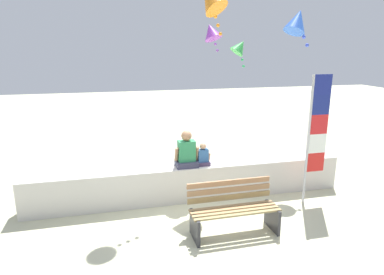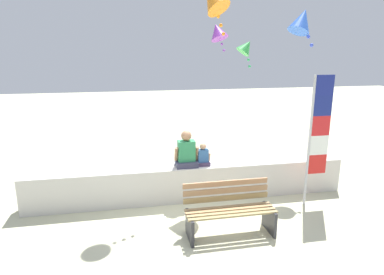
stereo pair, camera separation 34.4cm
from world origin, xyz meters
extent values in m
plane|color=beige|center=(0.00, 0.00, 0.00)|extent=(40.00, 40.00, 0.00)
cube|color=beige|center=(0.00, 0.94, 0.37)|extent=(6.69, 0.54, 0.74)
cube|color=#968153|center=(0.40, -0.85, 0.45)|extent=(1.54, 0.08, 0.03)
cube|color=#9B8053|center=(0.40, -0.74, 0.45)|extent=(1.54, 0.08, 0.03)
cube|color=#A67C50|center=(0.40, -0.63, 0.45)|extent=(1.54, 0.08, 0.03)
cube|color=#937650|center=(0.40, -0.51, 0.45)|extent=(1.54, 0.08, 0.03)
cube|color=#967C4F|center=(0.40, -0.41, 0.57)|extent=(1.54, 0.06, 0.10)
cube|color=#A17956|center=(0.40, -0.39, 0.70)|extent=(1.54, 0.06, 0.10)
cube|color=#A47552|center=(0.40, -0.36, 0.83)|extent=(1.54, 0.06, 0.10)
cube|color=#2D2D33|center=(-0.30, -0.69, 0.23)|extent=(0.06, 0.53, 0.45)
cube|color=#2D2D33|center=(1.11, -0.68, 0.23)|extent=(0.06, 0.53, 0.45)
cube|color=#32334C|center=(-0.08, 0.90, 0.80)|extent=(0.45, 0.37, 0.12)
cube|color=#2D8451|center=(-0.08, 0.90, 1.07)|extent=(0.35, 0.22, 0.43)
cylinder|color=#9A6F50|center=(-0.29, 0.88, 1.02)|extent=(0.07, 0.17, 0.31)
cylinder|color=#9A6F50|center=(0.13, 0.88, 1.02)|extent=(0.07, 0.17, 0.31)
sphere|color=#9A6F50|center=(-0.08, 0.90, 1.39)|extent=(0.21, 0.21, 0.21)
cube|color=#3C304E|center=(0.27, 0.90, 0.78)|extent=(0.28, 0.23, 0.08)
cube|color=#315E95|center=(0.27, 0.90, 0.95)|extent=(0.22, 0.14, 0.27)
cylinder|color=tan|center=(0.14, 0.89, 0.92)|extent=(0.04, 0.11, 0.19)
cylinder|color=tan|center=(0.40, 0.89, 0.92)|extent=(0.04, 0.11, 0.19)
sphere|color=tan|center=(0.27, 0.90, 1.15)|extent=(0.13, 0.13, 0.13)
cylinder|color=#B7B7BC|center=(2.25, 0.18, 1.32)|extent=(0.05, 0.05, 2.63)
cube|color=red|center=(2.47, 0.18, 0.86)|extent=(0.38, 0.02, 0.39)
cube|color=white|center=(2.47, 0.18, 1.25)|extent=(0.38, 0.02, 0.39)
cube|color=red|center=(2.47, 0.18, 1.65)|extent=(0.38, 0.02, 0.39)
cube|color=navy|center=(2.47, 0.18, 2.04)|extent=(0.38, 0.02, 0.39)
cube|color=navy|center=(2.47, 0.18, 2.44)|extent=(0.38, 0.02, 0.39)
cone|color=green|center=(2.23, 3.99, 3.15)|extent=(0.60, 0.46, 0.57)
sphere|color=#35AC64|center=(2.24, 3.89, 2.97)|extent=(0.08, 0.08, 0.08)
sphere|color=#35AC64|center=(2.24, 3.79, 2.79)|extent=(0.08, 0.08, 0.08)
sphere|color=#35AC64|center=(2.25, 3.69, 2.61)|extent=(0.08, 0.08, 0.08)
cone|color=purple|center=(1.47, 4.36, 3.58)|extent=(0.81, 0.84, 0.63)
sphere|color=purple|center=(1.56, 4.42, 3.40)|extent=(0.08, 0.08, 0.08)
sphere|color=purple|center=(1.64, 4.47, 3.22)|extent=(0.08, 0.08, 0.08)
sphere|color=purple|center=(1.72, 4.53, 3.04)|extent=(0.08, 0.08, 0.08)
sphere|color=orange|center=(0.75, 1.88, 3.97)|extent=(0.08, 0.08, 0.08)
sphere|color=orange|center=(0.83, 1.94, 3.79)|extent=(0.08, 0.08, 0.08)
sphere|color=orange|center=(0.91, 2.00, 3.61)|extent=(0.08, 0.08, 0.08)
sphere|color=orange|center=(0.99, 2.06, 3.43)|extent=(0.08, 0.08, 0.08)
cone|color=blue|center=(2.71, 1.73, 3.72)|extent=(0.83, 0.75, 0.69)
sphere|color=blue|center=(2.76, 1.64, 3.54)|extent=(0.08, 0.08, 0.08)
sphere|color=blue|center=(2.80, 1.55, 3.36)|extent=(0.08, 0.08, 0.08)
sphere|color=blue|center=(2.85, 1.46, 3.18)|extent=(0.08, 0.08, 0.08)
camera|label=1|loc=(-1.58, -5.67, 3.13)|focal=32.08mm
camera|label=2|loc=(-1.24, -5.74, 3.13)|focal=32.08mm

